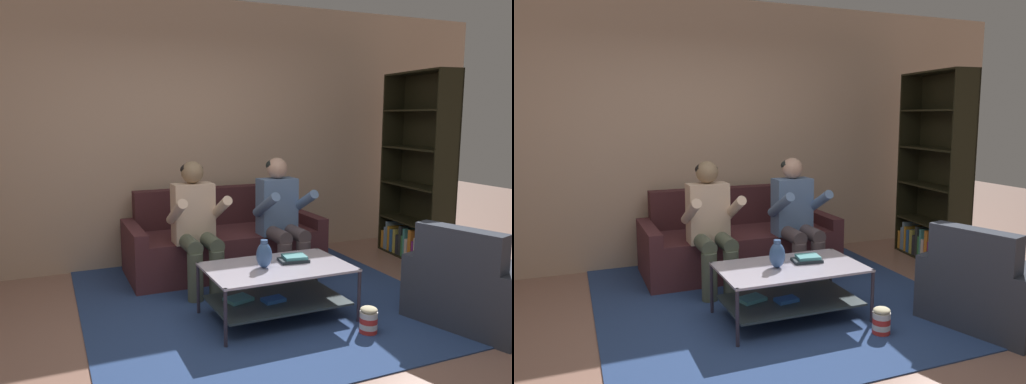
# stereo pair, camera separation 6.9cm
# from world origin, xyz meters

# --- Properties ---
(ground) EXTENTS (16.80, 16.80, 0.00)m
(ground) POSITION_xyz_m (0.00, 0.00, 0.00)
(ground) COLOR #9A7060
(back_partition) EXTENTS (8.40, 0.12, 2.90)m
(back_partition) POSITION_xyz_m (0.00, 2.46, 1.45)
(back_partition) COLOR #CDAD92
(back_partition) RESTS_ON ground
(couch) EXTENTS (2.02, 0.88, 0.85)m
(couch) POSITION_xyz_m (0.46, 1.90, 0.29)
(couch) COLOR #51292E
(couch) RESTS_ON ground
(person_seated_left) EXTENTS (0.50, 0.58, 1.22)m
(person_seated_left) POSITION_xyz_m (0.02, 1.38, 0.66)
(person_seated_left) COLOR #525B49
(person_seated_left) RESTS_ON ground
(person_seated_right) EXTENTS (0.50, 0.58, 1.22)m
(person_seated_right) POSITION_xyz_m (0.90, 1.38, 0.67)
(person_seated_right) COLOR #55484C
(person_seated_right) RESTS_ON ground
(coffee_table) EXTENTS (1.15, 0.70, 0.44)m
(coffee_table) POSITION_xyz_m (0.41, 0.49, 0.29)
(coffee_table) COLOR #BBB5C9
(coffee_table) RESTS_ON ground
(area_rug) EXTENTS (3.00, 3.36, 0.01)m
(area_rug) POSITION_xyz_m (0.44, 1.07, 0.01)
(area_rug) COLOR navy
(area_rug) RESTS_ON ground
(vase) EXTENTS (0.13, 0.13, 0.23)m
(vase) POSITION_xyz_m (0.31, 0.49, 0.55)
(vase) COLOR #36588F
(vase) RESTS_ON coffee_table
(book_stack) EXTENTS (0.26, 0.19, 0.05)m
(book_stack) POSITION_xyz_m (0.61, 0.55, 0.46)
(book_stack) COLOR #232D34
(book_stack) RESTS_ON coffee_table
(bookshelf) EXTENTS (0.39, 1.03, 2.12)m
(bookshelf) POSITION_xyz_m (2.67, 1.46, 0.80)
(bookshelf) COLOR black
(bookshelf) RESTS_ON ground
(armchair) EXTENTS (1.11, 1.11, 0.81)m
(armchair) POSITION_xyz_m (1.89, -0.17, 0.27)
(armchair) COLOR #303642
(armchair) RESTS_ON ground
(popcorn_tub) EXTENTS (0.14, 0.14, 0.21)m
(popcorn_tub) POSITION_xyz_m (0.94, -0.05, 0.11)
(popcorn_tub) COLOR red
(popcorn_tub) RESTS_ON ground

